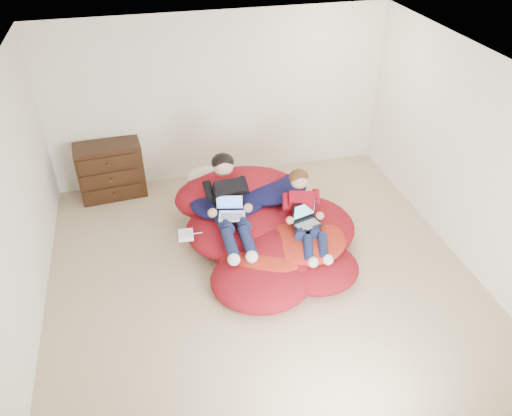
{
  "coord_description": "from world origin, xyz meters",
  "views": [
    {
      "loc": [
        -1.14,
        -4.33,
        4.12
      ],
      "look_at": [
        0.04,
        0.42,
        0.7
      ],
      "focal_mm": 35.0,
      "sensor_mm": 36.0,
      "label": 1
    }
  ],
  "objects_px": {
    "older_boy": "(229,200)",
    "dresser": "(111,170)",
    "beanbag_pile": "(266,230)",
    "younger_boy": "(304,210)",
    "laptop_white": "(231,210)",
    "laptop_black": "(306,218)"
  },
  "relations": [
    {
      "from": "older_boy",
      "to": "dresser",
      "type": "bearing_deg",
      "value": 131.79
    },
    {
      "from": "beanbag_pile",
      "to": "older_boy",
      "type": "bearing_deg",
      "value": 165.69
    },
    {
      "from": "older_boy",
      "to": "younger_boy",
      "type": "bearing_deg",
      "value": -20.49
    },
    {
      "from": "younger_boy",
      "to": "older_boy",
      "type": "bearing_deg",
      "value": 159.51
    },
    {
      "from": "beanbag_pile",
      "to": "laptop_white",
      "type": "height_order",
      "value": "laptop_white"
    },
    {
      "from": "younger_boy",
      "to": "laptop_white",
      "type": "bearing_deg",
      "value": 166.0
    },
    {
      "from": "laptop_white",
      "to": "laptop_black",
      "type": "distance_m",
      "value": 0.91
    },
    {
      "from": "laptop_white",
      "to": "dresser",
      "type": "bearing_deg",
      "value": 129.96
    },
    {
      "from": "beanbag_pile",
      "to": "laptop_white",
      "type": "distance_m",
      "value": 0.59
    },
    {
      "from": "beanbag_pile",
      "to": "younger_boy",
      "type": "xyz_separation_m",
      "value": [
        0.42,
        -0.21,
        0.38
      ]
    },
    {
      "from": "beanbag_pile",
      "to": "younger_boy",
      "type": "distance_m",
      "value": 0.61
    },
    {
      "from": "dresser",
      "to": "beanbag_pile",
      "type": "xyz_separation_m",
      "value": [
        1.88,
        -1.72,
        -0.16
      ]
    },
    {
      "from": "laptop_white",
      "to": "younger_boy",
      "type": "bearing_deg",
      "value": -14.0
    },
    {
      "from": "laptop_white",
      "to": "laptop_black",
      "type": "relative_size",
      "value": 0.91
    },
    {
      "from": "laptop_black",
      "to": "dresser",
      "type": "bearing_deg",
      "value": 139.0
    },
    {
      "from": "younger_boy",
      "to": "laptop_black",
      "type": "xyz_separation_m",
      "value": [
        0.0,
        -0.07,
        -0.07
      ]
    },
    {
      "from": "older_boy",
      "to": "younger_boy",
      "type": "xyz_separation_m",
      "value": [
        0.87,
        -0.32,
        -0.08
      ]
    },
    {
      "from": "laptop_white",
      "to": "laptop_black",
      "type": "bearing_deg",
      "value": -18.21
    },
    {
      "from": "dresser",
      "to": "laptop_white",
      "type": "distance_m",
      "value": 2.26
    },
    {
      "from": "dresser",
      "to": "older_boy",
      "type": "xyz_separation_m",
      "value": [
        1.44,
        -1.61,
        0.31
      ]
    },
    {
      "from": "dresser",
      "to": "younger_boy",
      "type": "distance_m",
      "value": 3.02
    },
    {
      "from": "laptop_black",
      "to": "beanbag_pile",
      "type": "bearing_deg",
      "value": 146.61
    }
  ]
}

